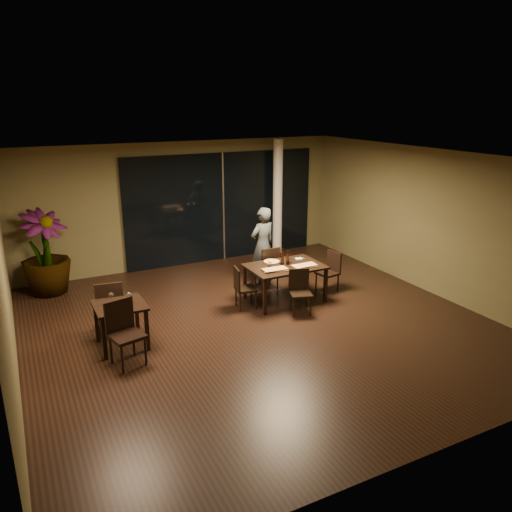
# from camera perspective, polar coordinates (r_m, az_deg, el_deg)

# --- Properties ---
(ground) EXTENTS (8.00, 8.00, 0.00)m
(ground) POSITION_cam_1_polar(r_m,az_deg,el_deg) (9.20, 0.32, -7.84)
(ground) COLOR black
(ground) RESTS_ON ground
(wall_back) EXTENTS (8.00, 0.10, 3.00)m
(wall_back) POSITION_cam_1_polar(r_m,az_deg,el_deg) (12.31, -8.31, 5.90)
(wall_back) COLOR brown
(wall_back) RESTS_ON ground
(wall_front) EXTENTS (8.00, 0.10, 3.00)m
(wall_front) POSITION_cam_1_polar(r_m,az_deg,el_deg) (5.61, 19.74, -9.40)
(wall_front) COLOR brown
(wall_front) RESTS_ON ground
(wall_left) EXTENTS (0.10, 8.00, 3.00)m
(wall_left) POSITION_cam_1_polar(r_m,az_deg,el_deg) (7.80, -27.24, -2.75)
(wall_left) COLOR brown
(wall_left) RESTS_ON ground
(wall_right) EXTENTS (0.10, 8.00, 3.00)m
(wall_right) POSITION_cam_1_polar(r_m,az_deg,el_deg) (11.05, 19.43, 3.75)
(wall_right) COLOR brown
(wall_right) RESTS_ON ground
(ceiling) EXTENTS (8.00, 8.00, 0.04)m
(ceiling) POSITION_cam_1_polar(r_m,az_deg,el_deg) (8.36, 0.36, 11.19)
(ceiling) COLOR silver
(ceiling) RESTS_ON wall_back
(window_panel) EXTENTS (5.00, 0.06, 2.70)m
(window_panel) POSITION_cam_1_polar(r_m,az_deg,el_deg) (12.60, -3.82, 5.62)
(window_panel) COLOR black
(window_panel) RESTS_ON ground
(column) EXTENTS (0.24, 0.24, 3.00)m
(column) POSITION_cam_1_polar(r_m,az_deg,el_deg) (12.90, 2.48, 6.60)
(column) COLOR silver
(column) RESTS_ON ground
(main_table) EXTENTS (1.50, 1.00, 0.75)m
(main_table) POSITION_cam_1_polar(r_m,az_deg,el_deg) (10.04, 3.34, -1.49)
(main_table) COLOR black
(main_table) RESTS_ON ground
(side_table) EXTENTS (0.80, 0.80, 0.75)m
(side_table) POSITION_cam_1_polar(r_m,az_deg,el_deg) (8.50, -15.28, -6.12)
(side_table) COLOR black
(side_table) RESTS_ON ground
(chair_main_far) EXTENTS (0.45, 0.45, 0.94)m
(chair_main_far) POSITION_cam_1_polar(r_m,az_deg,el_deg) (10.69, 1.42, -1.11)
(chair_main_far) COLOR black
(chair_main_far) RESTS_ON ground
(chair_main_near) EXTENTS (0.50, 0.50, 0.85)m
(chair_main_near) POSITION_cam_1_polar(r_m,az_deg,el_deg) (9.58, 5.03, -3.77)
(chair_main_near) COLOR black
(chair_main_near) RESTS_ON ground
(chair_main_left) EXTENTS (0.45, 0.45, 0.84)m
(chair_main_left) POSITION_cam_1_polar(r_m,az_deg,el_deg) (9.72, -1.60, -3.41)
(chair_main_left) COLOR black
(chair_main_left) RESTS_ON ground
(chair_main_right) EXTENTS (0.46, 0.46, 0.86)m
(chair_main_right) POSITION_cam_1_polar(r_m,az_deg,el_deg) (10.72, 8.48, -1.50)
(chair_main_right) COLOR black
(chair_main_right) RESTS_ON ground
(chair_side_far) EXTENTS (0.52, 0.52, 1.00)m
(chair_side_far) POSITION_cam_1_polar(r_m,az_deg,el_deg) (8.98, -16.35, -5.38)
(chair_side_far) COLOR black
(chair_side_far) RESTS_ON ground
(chair_side_near) EXTENTS (0.57, 0.57, 1.02)m
(chair_side_near) POSITION_cam_1_polar(r_m,az_deg,el_deg) (8.00, -14.88, -8.07)
(chair_side_near) COLOR black
(chair_side_near) RESTS_ON ground
(diner) EXTENTS (0.65, 0.50, 1.71)m
(diner) POSITION_cam_1_polar(r_m,az_deg,el_deg) (10.99, 0.76, 1.22)
(diner) COLOR #2F3235
(diner) RESTS_ON ground
(potted_plant) EXTENTS (1.35, 1.35, 1.78)m
(potted_plant) POSITION_cam_1_polar(r_m,az_deg,el_deg) (11.24, -22.98, 0.35)
(potted_plant) COLOR #1A4F1A
(potted_plant) RESTS_ON ground
(pizza_board_left) EXTENTS (0.53, 0.33, 0.01)m
(pizza_board_left) POSITION_cam_1_polar(r_m,az_deg,el_deg) (9.72, 2.17, -1.62)
(pizza_board_left) COLOR #462916
(pizza_board_left) RESTS_ON main_table
(pizza_board_right) EXTENTS (0.53, 0.32, 0.01)m
(pizza_board_right) POSITION_cam_1_polar(r_m,az_deg,el_deg) (9.97, 5.54, -1.18)
(pizza_board_right) COLOR #402414
(pizza_board_right) RESTS_ON main_table
(oblong_pizza_left) EXTENTS (0.47, 0.23, 0.02)m
(oblong_pizza_left) POSITION_cam_1_polar(r_m,az_deg,el_deg) (9.71, 2.17, -1.53)
(oblong_pizza_left) COLOR maroon
(oblong_pizza_left) RESTS_ON pizza_board_left
(oblong_pizza_right) EXTENTS (0.47, 0.22, 0.02)m
(oblong_pizza_right) POSITION_cam_1_polar(r_m,az_deg,el_deg) (9.97, 5.54, -1.10)
(oblong_pizza_right) COLOR #691009
(oblong_pizza_right) RESTS_ON pizza_board_right
(round_pizza) EXTENTS (0.31, 0.31, 0.01)m
(round_pizza) POSITION_cam_1_polar(r_m,az_deg,el_deg) (10.21, 1.80, -0.65)
(round_pizza) COLOR red
(round_pizza) RESTS_ON main_table
(bottle_a) EXTENTS (0.06, 0.06, 0.27)m
(bottle_a) POSITION_cam_1_polar(r_m,az_deg,el_deg) (9.98, 3.05, -0.35)
(bottle_a) COLOR black
(bottle_a) RESTS_ON main_table
(bottle_b) EXTENTS (0.06, 0.06, 0.29)m
(bottle_b) POSITION_cam_1_polar(r_m,az_deg,el_deg) (10.03, 3.67, -0.18)
(bottle_b) COLOR black
(bottle_b) RESTS_ON main_table
(bottle_c) EXTENTS (0.07, 0.07, 0.32)m
(bottle_c) POSITION_cam_1_polar(r_m,az_deg,el_deg) (10.06, 3.01, -0.02)
(bottle_c) COLOR black
(bottle_c) RESTS_ON main_table
(tumbler_left) EXTENTS (0.07, 0.07, 0.08)m
(tumbler_left) POSITION_cam_1_polar(r_m,az_deg,el_deg) (9.96, 1.58, -0.93)
(tumbler_left) COLOR white
(tumbler_left) RESTS_ON main_table
(tumbler_right) EXTENTS (0.08, 0.08, 0.09)m
(tumbler_right) POSITION_cam_1_polar(r_m,az_deg,el_deg) (10.17, 3.90, -0.52)
(tumbler_right) COLOR white
(tumbler_right) RESTS_ON main_table
(napkin_near) EXTENTS (0.20, 0.15, 0.01)m
(napkin_near) POSITION_cam_1_polar(r_m,az_deg,el_deg) (10.16, 6.20, -0.84)
(napkin_near) COLOR white
(napkin_near) RESTS_ON main_table
(napkin_far) EXTENTS (0.19, 0.12, 0.01)m
(napkin_far) POSITION_cam_1_polar(r_m,az_deg,el_deg) (10.45, 5.01, -0.29)
(napkin_far) COLOR silver
(napkin_far) RESTS_ON main_table
(wine_glass_a) EXTENTS (0.08, 0.08, 0.18)m
(wine_glass_a) POSITION_cam_1_polar(r_m,az_deg,el_deg) (8.49, -16.20, -4.65)
(wine_glass_a) COLOR white
(wine_glass_a) RESTS_ON side_table
(wine_glass_b) EXTENTS (0.08, 0.08, 0.18)m
(wine_glass_b) POSITION_cam_1_polar(r_m,az_deg,el_deg) (8.42, -14.29, -4.70)
(wine_glass_b) COLOR white
(wine_glass_b) RESTS_ON side_table
(side_napkin) EXTENTS (0.18, 0.11, 0.01)m
(side_napkin) POSITION_cam_1_polar(r_m,az_deg,el_deg) (8.31, -14.74, -5.64)
(side_napkin) COLOR silver
(side_napkin) RESTS_ON side_table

